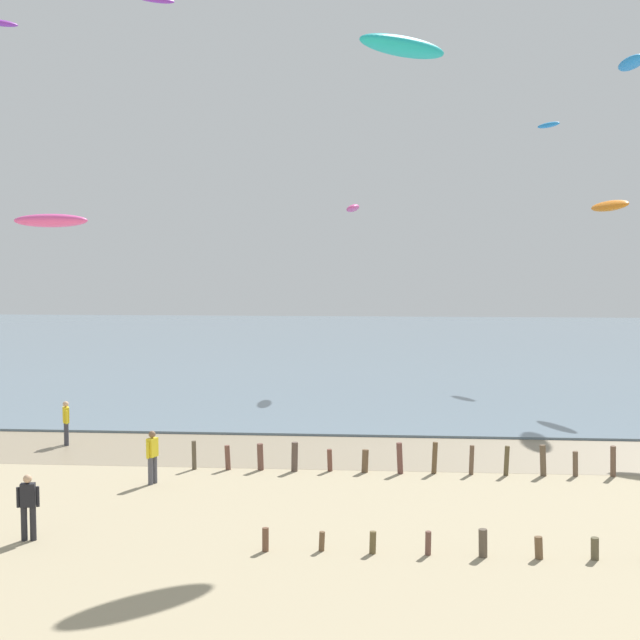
{
  "coord_description": "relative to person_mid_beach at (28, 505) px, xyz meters",
  "views": [
    {
      "loc": [
        3.78,
        -6.62,
        7.19
      ],
      "look_at": [
        2.33,
        12.21,
        5.81
      ],
      "focal_mm": 47.61,
      "sensor_mm": 36.0,
      "label": 1
    }
  ],
  "objects": [
    {
      "name": "groyne_far",
      "position": [
        12.01,
        7.57,
        -0.46
      ],
      "size": [
        20.05,
        0.36,
        1.07
      ],
      "color": "brown",
      "rests_on": "ground"
    },
    {
      "name": "person_left_flank",
      "position": [
        -3.19,
        10.86,
        0.0
      ],
      "size": [
        0.36,
        0.52,
        1.71
      ],
      "color": "#383842",
      "rests_on": "ground"
    },
    {
      "name": "kite_aloft_6",
      "position": [
        20.18,
        22.94,
        8.89
      ],
      "size": [
        1.98,
        3.0,
        0.8
      ],
      "primitive_type": "ellipsoid",
      "rotation": [
        -0.46,
        0.0,
        1.95
      ],
      "color": "orange"
    },
    {
      "name": "kite_aloft_10",
      "position": [
        7.19,
        27.82,
        9.11
      ],
      "size": [
        0.92,
        2.38,
        0.58
      ],
      "primitive_type": "ellipsoid",
      "rotation": [
        0.3,
        0.0,
        4.75
      ],
      "color": "#E54C99"
    },
    {
      "name": "kite_aloft_7",
      "position": [
        -1.79,
        6.32,
        7.49
      ],
      "size": [
        2.66,
        1.17,
        0.52
      ],
      "primitive_type": "ellipsoid",
      "rotation": [
        -0.14,
        0.0,
        6.17
      ],
      "color": "#E54C99"
    },
    {
      "name": "kite_aloft_4",
      "position": [
        21.95,
        26.16,
        16.57
      ],
      "size": [
        1.1,
        3.32,
        0.54
      ],
      "primitive_type": "ellipsoid",
      "rotation": [
        0.01,
        0.0,
        1.58
      ],
      "color": "#2384D1"
    },
    {
      "name": "kite_aloft_8",
      "position": [
        9.57,
        7.04,
        12.98
      ],
      "size": [
        3.38,
        3.25,
        0.57
      ],
      "primitive_type": "ellipsoid",
      "rotation": [
        -0.0,
        0.0,
        3.89
      ],
      "color": "#19B2B7"
    },
    {
      "name": "sea",
      "position": [
        5.26,
        48.22,
        -0.87
      ],
      "size": [
        160.0,
        70.0,
        0.1
      ],
      "primitive_type": "cube",
      "color": "slate",
      "rests_on": "ground"
    },
    {
      "name": "wet_sand_strip",
      "position": [
        5.26,
        10.51,
        -0.91
      ],
      "size": [
        120.0,
        5.43,
        0.01
      ],
      "primitive_type": "cube",
      "color": "gray",
      "rests_on": "ground"
    },
    {
      "name": "person_mid_beach",
      "position": [
        0.0,
        0.0,
        0.0
      ],
      "size": [
        0.56,
        0.29,
        1.71
      ],
      "color": "#232328",
      "rests_on": "ground"
    },
    {
      "name": "kite_aloft_12",
      "position": [
        19.25,
        34.47,
        14.65
      ],
      "size": [
        1.55,
        2.06,
        0.38
      ],
      "primitive_type": "ellipsoid",
      "rotation": [
        -0.1,
        0.0,
        2.08
      ],
      "color": "#2384D1"
    },
    {
      "name": "person_trailing_behind",
      "position": [
        1.67,
        5.6,
        0.0
      ],
      "size": [
        0.34,
        0.54,
        1.71
      ],
      "color": "#4C4C56",
      "rests_on": "ground"
    }
  ]
}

